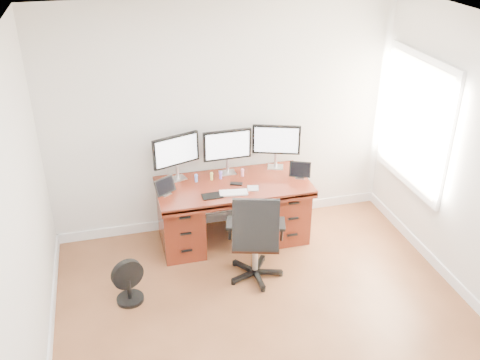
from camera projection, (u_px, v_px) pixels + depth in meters
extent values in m
plane|color=brown|center=(283.00, 351.00, 4.75)|extent=(4.50, 4.50, 0.00)
cube|color=silver|center=(223.00, 119.00, 6.04)|extent=(4.00, 0.10, 2.70)
cube|color=white|center=(415.00, 122.00, 5.81)|extent=(0.04, 1.30, 1.50)
cube|color=white|center=(413.00, 122.00, 5.81)|extent=(0.01, 1.15, 1.35)
cube|color=#581E11|center=(233.00, 186.00, 5.95)|extent=(1.70, 0.80, 0.05)
cube|color=#581E11|center=(181.00, 220.00, 6.01)|extent=(0.45, 0.70, 0.70)
cube|color=#581E11|center=(283.00, 206.00, 6.28)|extent=(0.45, 0.70, 0.70)
cube|color=#44160C|center=(227.00, 191.00, 6.31)|extent=(0.74, 0.03, 0.40)
cylinder|color=black|center=(255.00, 272.00, 5.68)|extent=(0.69, 0.69, 0.08)
cylinder|color=silver|center=(255.00, 254.00, 5.57)|extent=(0.06, 0.06, 0.39)
cube|color=black|center=(255.00, 238.00, 5.48)|extent=(0.58, 0.57, 0.07)
cube|color=black|center=(256.00, 225.00, 5.15)|extent=(0.45, 0.18, 0.54)
cube|color=black|center=(229.00, 223.00, 5.40)|extent=(0.12, 0.24, 0.03)
cube|color=black|center=(282.00, 224.00, 5.39)|extent=(0.12, 0.24, 0.03)
cylinder|color=black|center=(130.00, 299.00, 5.34)|extent=(0.27, 0.27, 0.03)
cylinder|color=black|center=(129.00, 289.00, 5.27)|extent=(0.05, 0.05, 0.23)
cylinder|color=black|center=(127.00, 276.00, 5.20)|extent=(0.32, 0.17, 0.32)
cube|color=silver|center=(178.00, 178.00, 6.03)|extent=(0.22, 0.19, 0.01)
cylinder|color=silver|center=(177.00, 172.00, 5.99)|extent=(0.04, 0.04, 0.18)
cube|color=black|center=(176.00, 150.00, 5.87)|extent=(0.53, 0.21, 0.35)
cube|color=white|center=(177.00, 151.00, 5.86)|extent=(0.47, 0.17, 0.30)
cube|color=silver|center=(228.00, 173.00, 6.16)|extent=(0.18, 0.14, 0.01)
cylinder|color=silver|center=(227.00, 166.00, 6.12)|extent=(0.04, 0.04, 0.18)
cube|color=black|center=(227.00, 145.00, 6.00)|extent=(0.55, 0.05, 0.35)
cube|color=white|center=(228.00, 146.00, 5.98)|extent=(0.50, 0.02, 0.30)
cube|color=silver|center=(275.00, 167.00, 6.29)|extent=(0.22, 0.19, 0.01)
cylinder|color=silver|center=(276.00, 160.00, 6.25)|extent=(0.04, 0.04, 0.18)
cube|color=black|center=(276.00, 140.00, 6.13)|extent=(0.53, 0.21, 0.35)
cube|color=white|center=(276.00, 140.00, 6.11)|extent=(0.47, 0.17, 0.30)
cube|color=silver|center=(166.00, 194.00, 5.72)|extent=(0.13, 0.12, 0.01)
cube|color=black|center=(165.00, 186.00, 5.68)|extent=(0.24, 0.18, 0.17)
cube|color=silver|center=(300.00, 177.00, 6.06)|extent=(0.12, 0.11, 0.01)
cube|color=black|center=(300.00, 170.00, 6.02)|extent=(0.25, 0.16, 0.17)
cube|color=white|center=(234.00, 193.00, 5.74)|extent=(0.31, 0.17, 0.01)
cube|color=#B9BCC0|center=(253.00, 188.00, 5.83)|extent=(0.15, 0.15, 0.01)
cube|color=black|center=(212.00, 196.00, 5.68)|extent=(0.22, 0.14, 0.01)
cube|color=black|center=(236.00, 184.00, 5.93)|extent=(0.15, 0.11, 0.01)
cylinder|color=#7191F3|center=(196.00, 179.00, 5.96)|extent=(0.03, 0.03, 0.06)
sphere|color=#7191F3|center=(196.00, 176.00, 5.94)|extent=(0.04, 0.04, 0.04)
cylinder|color=#CCC758|center=(212.00, 177.00, 6.00)|extent=(0.03, 0.03, 0.06)
sphere|color=#CCC758|center=(212.00, 174.00, 5.98)|extent=(0.04, 0.04, 0.04)
cylinder|color=#7E5ECC|center=(221.00, 176.00, 6.02)|extent=(0.03, 0.03, 0.06)
sphere|color=#7E5ECC|center=(221.00, 173.00, 6.00)|extent=(0.04, 0.04, 0.04)
cylinder|color=pink|center=(242.00, 174.00, 6.08)|extent=(0.03, 0.03, 0.06)
sphere|color=pink|center=(242.00, 170.00, 6.06)|extent=(0.04, 0.04, 0.04)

